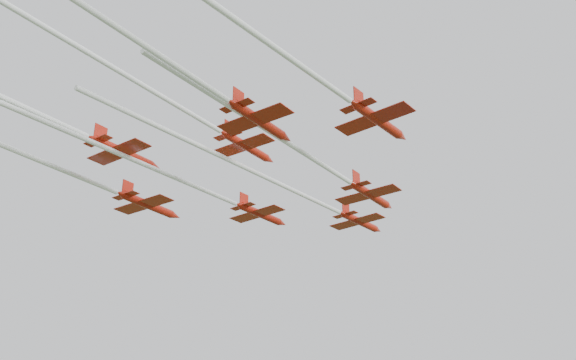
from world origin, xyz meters
The scene contains 8 objects.
jet_lead centered at (-3.74, 4.99, 57.14)m, with size 14.48×60.54×2.86m.
jet_row2_left centered at (-13.91, -6.41, 55.96)m, with size 12.02×53.58×2.81m.
jet_row2_right centered at (5.80, -5.07, 55.11)m, with size 9.67×49.75×2.84m.
jet_row3_left centered at (-24.62, -25.56, 54.92)m, with size 10.79×68.10×2.95m.
jet_row3_mid centered at (-5.41, -24.94, 58.75)m, with size 9.51×58.52×2.66m.
jet_row3_right centered at (12.85, -23.37, 57.29)m, with size 13.34×55.95×2.91m.
jet_row4_left centered at (-18.81, -34.16, 57.10)m, with size 11.07×60.13×2.88m.
jet_row4_right centered at (3.47, -36.13, 54.99)m, with size 9.68×60.07×2.70m.
Camera 1 is at (39.39, -74.04, 19.31)m, focal length 40.00 mm.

